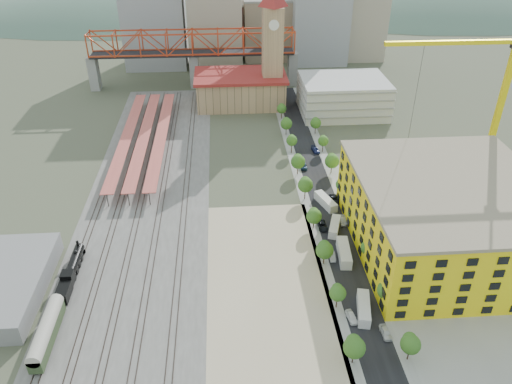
{
  "coord_description": "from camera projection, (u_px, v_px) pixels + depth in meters",
  "views": [
    {
      "loc": [
        -13.0,
        -118.97,
        79.56
      ],
      "look_at": [
        -4.84,
        -6.3,
        10.0
      ],
      "focal_mm": 35.0,
      "sensor_mm": 36.0,
      "label": 1
    }
  ],
  "objects": [
    {
      "name": "ballast_strip",
      "position": [
        151.0,
        183.0,
        156.19
      ],
      "size": [
        36.0,
        165.0,
        0.06
      ],
      "primitive_type": "cube",
      "color": "#605E59",
      "rests_on": "ground"
    },
    {
      "name": "car_4",
      "position": [
        386.0,
        333.0,
        103.05
      ],
      "size": [
        2.01,
        4.45,
        1.48
      ],
      "primitive_type": "imported",
      "rotation": [
        0.0,
        0.0,
        0.06
      ],
      "color": "silver",
      "rests_on": "ground"
    },
    {
      "name": "car_5",
      "position": [
        343.0,
        220.0,
        137.55
      ],
      "size": [
        1.76,
        4.78,
        1.56
      ],
      "primitive_type": "imported",
      "rotation": [
        0.0,
        0.0,
        -0.02
      ],
      "color": "#9E9FA3",
      "rests_on": "ground"
    },
    {
      "name": "station_hall",
      "position": [
        240.0,
        89.0,
        209.39
      ],
      "size": [
        38.0,
        24.0,
        13.1
      ],
      "color": "tan",
      "rests_on": "ground"
    },
    {
      "name": "sidewalk_west",
      "position": [
        300.0,
        182.0,
        156.93
      ],
      "size": [
        3.0,
        170.0,
        0.04
      ],
      "primitive_type": "cube",
      "color": "gray",
      "rests_on": "ground"
    },
    {
      "name": "site_trailer_b",
      "position": [
        344.0,
        253.0,
        124.41
      ],
      "size": [
        3.68,
        10.55,
        2.83
      ],
      "primitive_type": "cube",
      "rotation": [
        0.0,
        0.0,
        -0.09
      ],
      "color": "silver",
      "rests_on": "ground"
    },
    {
      "name": "car_7",
      "position": [
        315.0,
        150.0,
        174.28
      ],
      "size": [
        2.79,
        5.3,
        1.47
      ],
      "primitive_type": "imported",
      "rotation": [
        0.0,
        0.0,
        0.15
      ],
      "color": "navy",
      "rests_on": "ground"
    },
    {
      "name": "coach",
      "position": [
        47.0,
        332.0,
        100.38
      ],
      "size": [
        2.94,
        17.05,
        5.35
      ],
      "color": "#2C3A1F",
      "rests_on": "ground"
    },
    {
      "name": "street_trees",
      "position": [
        323.0,
        198.0,
        148.78
      ],
      "size": [
        15.4,
        124.4,
        8.0
      ],
      "color": "#2C5F1C",
      "rests_on": "ground"
    },
    {
      "name": "car_1",
      "position": [
        332.0,
        256.0,
        124.39
      ],
      "size": [
        1.6,
        4.14,
        1.34
      ],
      "primitive_type": "imported",
      "rotation": [
        0.0,
        0.0,
        -0.05
      ],
      "color": "#ABACB1",
      "rests_on": "ground"
    },
    {
      "name": "skyline",
      "position": [
        259.0,
        17.0,
        252.92
      ],
      "size": [
        133.0,
        46.0,
        60.0
      ],
      "color": "#9EA0A3",
      "rests_on": "ground"
    },
    {
      "name": "distant_hills",
      "position": [
        293.0,
        113.0,
        408.86
      ],
      "size": [
        647.0,
        264.0,
        227.0
      ],
      "color": "#4C6B59",
      "rests_on": "ground"
    },
    {
      "name": "site_trailer_a",
      "position": [
        364.0,
        308.0,
        108.14
      ],
      "size": [
        4.45,
        9.91,
        2.63
      ],
      "primitive_type": "cube",
      "rotation": [
        0.0,
        0.0,
        -0.21
      ],
      "color": "silver",
      "rests_on": "ground"
    },
    {
      "name": "ground",
      "position": [
        271.0,
        209.0,
        143.55
      ],
      "size": [
        400.0,
        400.0,
        0.0
      ],
      "primitive_type": "plane",
      "color": "#474C38",
      "rests_on": "ground"
    },
    {
      "name": "car_6",
      "position": [
        334.0,
        200.0,
        146.74
      ],
      "size": [
        2.67,
        5.38,
        1.47
      ],
      "primitive_type": "imported",
      "rotation": [
        0.0,
        0.0,
        0.05
      ],
      "color": "black",
      "rests_on": "ground"
    },
    {
      "name": "street_asphalt",
      "position": [
        317.0,
        181.0,
        157.26
      ],
      "size": [
        12.0,
        170.0,
        0.06
      ],
      "primitive_type": "cube",
      "color": "black",
      "rests_on": "ground"
    },
    {
      "name": "clock_tower",
      "position": [
        273.0,
        36.0,
        196.94
      ],
      "size": [
        12.0,
        12.0,
        52.0
      ],
      "color": "tan",
      "rests_on": "ground"
    },
    {
      "name": "car_0",
      "position": [
        352.0,
        317.0,
        106.76
      ],
      "size": [
        2.35,
        4.5,
        1.46
      ],
      "primitive_type": "imported",
      "rotation": [
        0.0,
        0.0,
        0.15
      ],
      "color": "white",
      "rests_on": "ground"
    },
    {
      "name": "parking_garage",
      "position": [
        343.0,
        96.0,
        201.55
      ],
      "size": [
        34.0,
        26.0,
        14.0
      ],
      "primitive_type": "cube",
      "color": "silver",
      "rests_on": "ground"
    },
    {
      "name": "truss_bridge",
      "position": [
        193.0,
        46.0,
        221.3
      ],
      "size": [
        94.0,
        9.6,
        25.6
      ],
      "color": "gray",
      "rests_on": "ground"
    },
    {
      "name": "site_trailer_c",
      "position": [
        334.0,
        227.0,
        134.24
      ],
      "size": [
        4.96,
        9.07,
        2.41
      ],
      "primitive_type": "cube",
      "rotation": [
        0.0,
        0.0,
        -0.32
      ],
      "color": "silver",
      "rests_on": "ground"
    },
    {
      "name": "tower_crane",
      "position": [
        494.0,
        86.0,
        138.19
      ],
      "size": [
        48.65,
        2.4,
        51.95
      ],
      "color": "yellow",
      "rests_on": "ground"
    },
    {
      "name": "sidewalk_east",
      "position": [
        334.0,
        181.0,
        157.6
      ],
      "size": [
        3.0,
        170.0,
        0.04
      ],
      "primitive_type": "cube",
      "color": "gray",
      "rests_on": "ground"
    },
    {
      "name": "site_trailer_d",
      "position": [
        326.0,
        202.0,
        144.75
      ],
      "size": [
        5.49,
        9.67,
        2.57
      ],
      "primitive_type": "cube",
      "rotation": [
        0.0,
        0.0,
        0.34
      ],
      "color": "silver",
      "rests_on": "ground"
    },
    {
      "name": "dirt_lot",
      "position": [
        267.0,
        284.0,
        116.54
      ],
      "size": [
        28.0,
        67.0,
        0.06
      ],
      "primitive_type": "cube",
      "color": "tan",
      "rests_on": "ground"
    },
    {
      "name": "car_2",
      "position": [
        322.0,
        226.0,
        135.5
      ],
      "size": [
        2.54,
        5.16,
        1.41
      ],
      "primitive_type": "imported",
      "rotation": [
        0.0,
        0.0,
        0.04
      ],
      "color": "black",
      "rests_on": "ground"
    },
    {
      "name": "locomotive",
      "position": [
        72.0,
        271.0,
        117.79
      ],
      "size": [
        2.65,
        20.46,
        5.11
      ],
      "color": "black",
      "rests_on": "ground"
    },
    {
      "name": "car_3",
      "position": [
        303.0,
        166.0,
        164.36
      ],
      "size": [
        2.17,
        5.24,
        1.52
      ],
      "primitive_type": "imported",
      "rotation": [
        0.0,
        0.0,
        -0.01
      ],
      "color": "#1A324B",
      "rests_on": "ground"
    },
    {
      "name": "construction_building",
      "position": [
        447.0,
        216.0,
        124.22
      ],
      "size": [
        44.6,
        50.6,
        18.8
      ],
      "color": "yellow",
      "rests_on": "ground"
    },
    {
      "name": "platform_canopies",
      "position": [
        144.0,
        135.0,
        177.16
      ],
      "size": [
        16.0,
        80.0,
        4.12
      ],
      "color": "#D05C50",
      "rests_on": "ground"
    },
    {
      "name": "construction_pad",
      "position": [
        451.0,
        245.0,
        129.32
      ],
      "size": [
        50.0,
        90.0,
        0.06
      ],
      "primitive_type": "cube",
      "color": "gray",
      "rests_on": "ground"
    },
    {
      "name": "rail_tracks",
      "position": [
        146.0,
        183.0,
        156.01
      ],
      "size": [
        26.56,
        160.0,
        0.18
      ],
      "color": "#382B23",
      "rests_on": "ground"
    }
  ]
}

